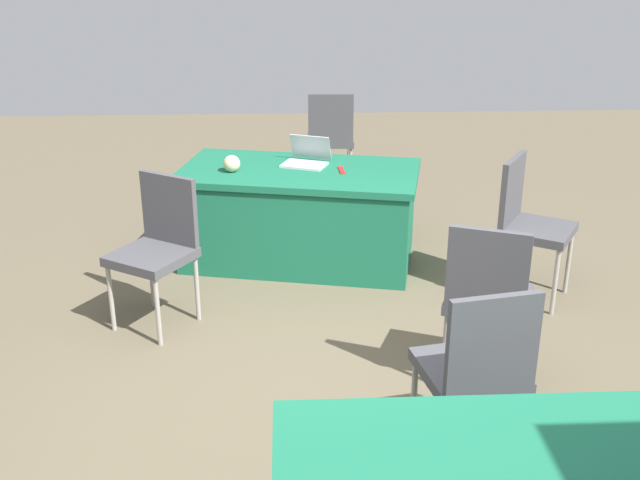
{
  "coord_description": "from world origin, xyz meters",
  "views": [
    {
      "loc": [
        0.22,
        3.37,
        2.36
      ],
      "look_at": [
        0.05,
        -0.23,
        0.9
      ],
      "focal_mm": 42.87,
      "sensor_mm": 36.0,
      "label": 1
    }
  ],
  "objects_px": {
    "chair_tucked_right": "(158,242)",
    "laptop_silver": "(306,159)",
    "chair_tucked_left": "(528,219)",
    "chair_by_pillar": "(477,365)",
    "table_foreground": "(299,215)",
    "chair_near_front": "(488,293)",
    "chair_aisle": "(330,135)",
    "yarn_ball": "(232,164)",
    "scissors_red": "(342,170)"
  },
  "relations": [
    {
      "from": "chair_aisle",
      "to": "chair_by_pillar",
      "type": "relative_size",
      "value": 1.03
    },
    {
      "from": "table_foreground",
      "to": "chair_by_pillar",
      "type": "xyz_separation_m",
      "value": [
        -0.75,
        2.5,
        0.18
      ]
    },
    {
      "from": "chair_tucked_right",
      "to": "yarn_ball",
      "type": "xyz_separation_m",
      "value": [
        -0.42,
        -0.92,
        0.24
      ]
    },
    {
      "from": "chair_tucked_left",
      "to": "laptop_silver",
      "type": "relative_size",
      "value": 2.43
    },
    {
      "from": "chair_tucked_right",
      "to": "scissors_red",
      "type": "bearing_deg",
      "value": -111.15
    },
    {
      "from": "chair_tucked_right",
      "to": "laptop_silver",
      "type": "xyz_separation_m",
      "value": [
        -0.96,
        -1.09,
        0.21
      ]
    },
    {
      "from": "chair_near_front",
      "to": "chair_aisle",
      "type": "xyz_separation_m",
      "value": [
        0.64,
        -3.45,
        0.01
      ]
    },
    {
      "from": "chair_tucked_left",
      "to": "chair_by_pillar",
      "type": "relative_size",
      "value": 1.02
    },
    {
      "from": "chair_tucked_right",
      "to": "yarn_ball",
      "type": "height_order",
      "value": "chair_tucked_right"
    },
    {
      "from": "chair_by_pillar",
      "to": "laptop_silver",
      "type": "distance_m",
      "value": 2.73
    },
    {
      "from": "table_foreground",
      "to": "scissors_red",
      "type": "distance_m",
      "value": 0.48
    },
    {
      "from": "laptop_silver",
      "to": "chair_tucked_right",
      "type": "bearing_deg",
      "value": 70.03
    },
    {
      "from": "yarn_ball",
      "to": "chair_by_pillar",
      "type": "bearing_deg",
      "value": 116.66
    },
    {
      "from": "chair_tucked_left",
      "to": "laptop_silver",
      "type": "bearing_deg",
      "value": -87.12
    },
    {
      "from": "laptop_silver",
      "to": "yarn_ball",
      "type": "bearing_deg",
      "value": 38.53
    },
    {
      "from": "table_foreground",
      "to": "yarn_ball",
      "type": "xyz_separation_m",
      "value": [
        0.49,
        0.04,
        0.42
      ]
    },
    {
      "from": "table_foreground",
      "to": "chair_tucked_right",
      "type": "height_order",
      "value": "chair_tucked_right"
    },
    {
      "from": "laptop_silver",
      "to": "scissors_red",
      "type": "xyz_separation_m",
      "value": [
        -0.26,
        0.18,
        -0.04
      ]
    },
    {
      "from": "chair_by_pillar",
      "to": "scissors_red",
      "type": "bearing_deg",
      "value": 89.14
    },
    {
      "from": "chair_tucked_left",
      "to": "scissors_red",
      "type": "height_order",
      "value": "chair_tucked_left"
    },
    {
      "from": "chair_tucked_right",
      "to": "scissors_red",
      "type": "xyz_separation_m",
      "value": [
        -1.22,
        -0.91,
        0.18
      ]
    },
    {
      "from": "chair_near_front",
      "to": "chair_by_pillar",
      "type": "height_order",
      "value": "chair_near_front"
    },
    {
      "from": "chair_tucked_right",
      "to": "laptop_silver",
      "type": "height_order",
      "value": "chair_tucked_right"
    },
    {
      "from": "chair_tucked_right",
      "to": "chair_by_pillar",
      "type": "bearing_deg",
      "value": 169.18
    },
    {
      "from": "chair_tucked_right",
      "to": "chair_aisle",
      "type": "distance_m",
      "value": 2.88
    },
    {
      "from": "chair_tucked_left",
      "to": "chair_tucked_right",
      "type": "bearing_deg",
      "value": -51.63
    },
    {
      "from": "chair_by_pillar",
      "to": "laptop_silver",
      "type": "bearing_deg",
      "value": 93.77
    },
    {
      "from": "yarn_ball",
      "to": "chair_aisle",
      "type": "bearing_deg",
      "value": -116.1
    },
    {
      "from": "chair_tucked_left",
      "to": "chair_aisle",
      "type": "bearing_deg",
      "value": -120.77
    },
    {
      "from": "chair_aisle",
      "to": "scissors_red",
      "type": "height_order",
      "value": "chair_aisle"
    },
    {
      "from": "table_foreground",
      "to": "chair_tucked_left",
      "type": "relative_size",
      "value": 1.96
    },
    {
      "from": "chair_tucked_right",
      "to": "chair_aisle",
      "type": "xyz_separation_m",
      "value": [
        -1.24,
        -2.6,
        0.02
      ]
    },
    {
      "from": "chair_tucked_right",
      "to": "yarn_ball",
      "type": "bearing_deg",
      "value": -82.05
    },
    {
      "from": "chair_aisle",
      "to": "yarn_ball",
      "type": "bearing_deg",
      "value": -113.88
    },
    {
      "from": "chair_tucked_left",
      "to": "yarn_ball",
      "type": "distance_m",
      "value": 2.13
    },
    {
      "from": "scissors_red",
      "to": "chair_by_pillar",
      "type": "bearing_deg",
      "value": 6.79
    },
    {
      "from": "chair_tucked_left",
      "to": "chair_by_pillar",
      "type": "bearing_deg",
      "value": 8.82
    },
    {
      "from": "table_foreground",
      "to": "chair_aisle",
      "type": "distance_m",
      "value": 1.69
    },
    {
      "from": "chair_by_pillar",
      "to": "yarn_ball",
      "type": "bearing_deg",
      "value": 105.78
    },
    {
      "from": "yarn_ball",
      "to": "scissors_red",
      "type": "distance_m",
      "value": 0.81
    },
    {
      "from": "chair_tucked_right",
      "to": "scissors_red",
      "type": "distance_m",
      "value": 1.53
    },
    {
      "from": "chair_near_front",
      "to": "chair_tucked_right",
      "type": "distance_m",
      "value": 2.06
    },
    {
      "from": "chair_near_front",
      "to": "chair_by_pillar",
      "type": "xyz_separation_m",
      "value": [
        0.23,
        0.7,
        -0.01
      ]
    },
    {
      "from": "table_foreground",
      "to": "laptop_silver",
      "type": "xyz_separation_m",
      "value": [
        -0.06,
        -0.13,
        0.4
      ]
    },
    {
      "from": "laptop_silver",
      "to": "yarn_ball",
      "type": "relative_size",
      "value": 3.26
    },
    {
      "from": "table_foreground",
      "to": "chair_tucked_left",
      "type": "xyz_separation_m",
      "value": [
        -1.53,
        0.7,
        0.2
      ]
    },
    {
      "from": "table_foreground",
      "to": "chair_aisle",
      "type": "bearing_deg",
      "value": -101.44
    },
    {
      "from": "table_foreground",
      "to": "laptop_silver",
      "type": "bearing_deg",
      "value": -114.27
    },
    {
      "from": "chair_near_front",
      "to": "chair_aisle",
      "type": "height_order",
      "value": "chair_aisle"
    },
    {
      "from": "chair_near_front",
      "to": "scissors_red",
      "type": "relative_size",
      "value": 5.4
    }
  ]
}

